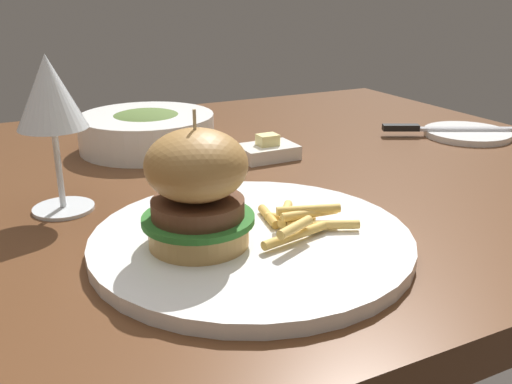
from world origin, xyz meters
The scene contains 9 objects.
dining_table centered at (0.00, 0.00, 0.66)m, with size 1.36×0.88×0.74m.
main_plate centered at (0.04, -0.23, 0.75)m, with size 0.31×0.31×0.01m, color white.
burger_sandwich centered at (-0.01, -0.23, 0.81)m, with size 0.10×0.10×0.13m.
fries_pile centered at (0.08, -0.24, 0.76)m, with size 0.11×0.10×0.02m.
wine_glass centered at (-0.11, -0.05, 0.87)m, with size 0.07×0.07×0.17m.
bread_plate centered at (0.55, -0.01, 0.74)m, with size 0.14×0.14×0.01m, color white.
table_knife centered at (0.50, 0.01, 0.75)m, with size 0.21×0.11×0.01m.
butter_dish centered at (0.19, 0.02, 0.75)m, with size 0.08×0.06×0.04m.
soup_bowl centered at (0.05, 0.16, 0.77)m, with size 0.21×0.21×0.06m.
Camera 1 is at (-0.18, -0.68, 0.98)m, focal length 40.00 mm.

